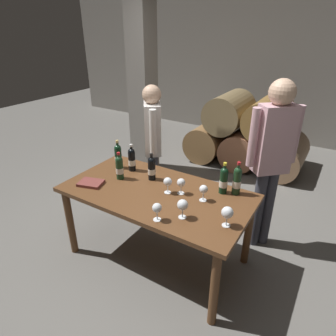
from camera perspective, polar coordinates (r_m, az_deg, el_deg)
ground_plane at (r=3.11m, az=-2.03°, el=-16.64°), size 14.00×14.00×0.00m
cellar_back_wall at (r=6.26m, az=20.74°, el=17.98°), size 10.00×0.24×2.80m
barrel_stack at (r=4.93m, az=14.96°, el=6.33°), size 1.86×0.90×1.15m
stone_pillar at (r=4.42m, az=-4.92°, el=15.40°), size 0.32×0.32×2.60m
dining_table at (r=2.71m, az=-2.25°, el=-6.18°), size 1.70×0.90×0.76m
wine_bottle_0 at (r=3.07m, az=-9.64°, el=2.30°), size 0.07×0.07×0.31m
wine_bottle_1 at (r=2.62m, az=10.76°, el=-2.30°), size 0.07×0.07×0.29m
wine_bottle_2 at (r=2.63m, az=13.25°, el=-2.35°), size 0.07×0.07×0.31m
wine_bottle_3 at (r=3.00m, az=-7.05°, el=1.71°), size 0.07×0.07×0.28m
wine_bottle_4 at (r=2.81m, az=-3.18°, el=-0.02°), size 0.07×0.07×0.27m
wine_bottle_5 at (r=2.85m, az=-9.40°, el=0.14°), size 0.07×0.07×0.28m
wine_glass_0 at (r=2.49m, az=6.92°, el=-4.23°), size 0.07×0.07×0.15m
wine_glass_1 at (r=2.21m, az=11.46°, el=-8.55°), size 0.09×0.09×0.16m
wine_glass_2 at (r=2.23m, az=-2.15°, el=-7.85°), size 0.07×0.07×0.15m
wine_glass_3 at (r=2.58m, az=-0.05°, el=-2.77°), size 0.08×0.08×0.15m
wine_glass_4 at (r=2.26m, az=2.86°, el=-7.25°), size 0.09×0.09×0.16m
wine_glass_5 at (r=2.57m, az=2.56°, el=-2.94°), size 0.07×0.07×0.15m
tasting_notebook at (r=2.85m, az=-14.75°, el=-2.85°), size 0.26×0.22×0.03m
sommelier_presenting at (r=2.89m, az=19.56°, el=2.80°), size 0.38×0.36×1.72m
taster_seated_left at (r=3.40m, az=-2.98°, el=5.54°), size 0.33×0.41×1.54m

